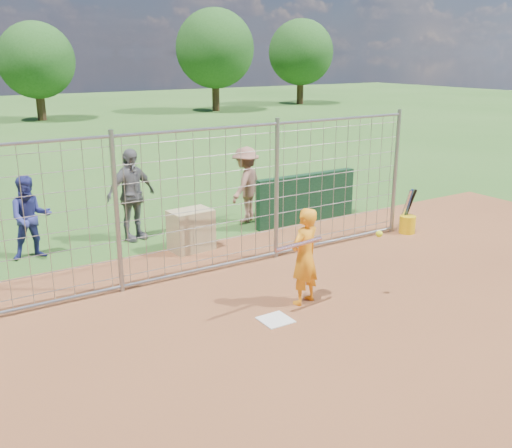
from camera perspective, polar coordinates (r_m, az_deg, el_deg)
ground at (r=8.46m, az=1.19°, el=-9.12°), size 100.00×100.00×0.00m
infield_dirt at (r=6.52m, az=16.66°, el=-18.49°), size 18.00×18.00×0.00m
home_plate at (r=8.31m, az=1.95°, el=-9.57°), size 0.43×0.43×0.02m
dugout_wall at (r=12.91m, az=5.02°, el=2.59°), size 2.60×0.20×1.10m
batter at (r=8.61m, az=4.87°, el=-3.26°), size 0.62×0.49×1.51m
bystander_a at (r=11.29m, az=-21.63°, el=0.60°), size 0.81×0.66×1.57m
bystander_b at (r=11.80m, az=-12.38°, el=2.86°), size 1.18×0.73×1.88m
bystander_c at (r=12.85m, az=-1.04°, el=3.97°), size 1.26×1.14×1.70m
equipment_bin at (r=11.11m, az=-6.51°, el=-0.61°), size 0.84×0.61×0.80m
equipment_in_play at (r=8.27m, az=6.33°, el=-1.76°), size 1.76×0.42×0.10m
bucket_with_bats at (r=12.54m, az=14.89°, el=0.20°), size 0.34×0.38×0.97m
backstop_fence at (r=9.66m, az=-5.31°, el=2.08°), size 9.08×0.08×2.60m
tree_line at (r=35.25m, az=-21.04°, el=15.71°), size 44.66×6.72×6.48m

